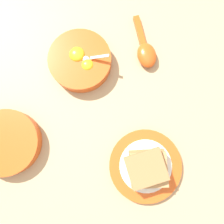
# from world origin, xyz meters

# --- Properties ---
(ground_plane) EXTENTS (3.00, 3.00, 0.00)m
(ground_plane) POSITION_xyz_m (0.00, 0.00, 0.00)
(ground_plane) COLOR tan
(egg_bowl) EXTENTS (0.17, 0.17, 0.07)m
(egg_bowl) POSITION_xyz_m (0.05, -0.06, 0.02)
(egg_bowl) COLOR #DB5119
(egg_bowl) RESTS_ON ground_plane
(toast_plate) EXTENTS (0.19, 0.19, 0.02)m
(toast_plate) POSITION_xyz_m (-0.20, 0.16, 0.01)
(toast_plate) COLOR #DB5119
(toast_plate) RESTS_ON ground_plane
(toast_sandwich) EXTENTS (0.13, 0.12, 0.05)m
(toast_sandwich) POSITION_xyz_m (-0.20, 0.16, 0.04)
(toast_sandwich) COLOR #9E7042
(toast_sandwich) RESTS_ON toast_plate
(soup_spoon) EXTENTS (0.11, 0.16, 0.03)m
(soup_spoon) POSITION_xyz_m (-0.11, -0.15, 0.02)
(soup_spoon) COLOR #DB5119
(soup_spoon) RESTS_ON ground_plane
(congee_bowl) EXTENTS (0.17, 0.17, 0.04)m
(congee_bowl) POSITION_xyz_m (0.17, 0.21, 0.02)
(congee_bowl) COLOR #DB5119
(congee_bowl) RESTS_ON ground_plane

